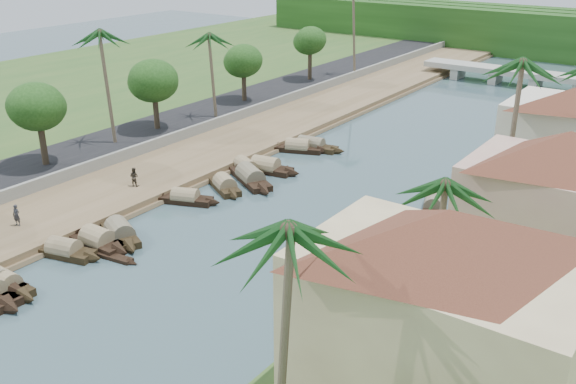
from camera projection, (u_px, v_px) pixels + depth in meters
The scene contains 36 objects.
ground at pixel (170, 290), 42.02m from camera, with size 220.00×220.00×0.00m, color #3C535A.
left_bank at pixel (198, 155), 65.50m from camera, with size 10.00×180.00×0.80m, color brown.
right_bank at pixel (553, 245), 46.65m from camera, with size 16.00×180.00×1.20m, color #2A5020.
road at pixel (141, 138), 69.95m from camera, with size 8.00×180.00×1.40m, color black.
retaining_wall at pixel (169, 139), 67.39m from camera, with size 0.40×180.00×1.10m, color slate.
far_left_fill at pixel (2, 103), 84.17m from camera, with size 45.00×220.00×1.35m, color #2A5020.
treeline at pixel (566, 35), 115.73m from camera, with size 120.00×14.00×8.00m.
bridge at pixel (516, 74), 95.54m from camera, with size 28.00×4.00×2.40m.
building_near at pixel (439, 315), 27.89m from camera, with size 14.85×14.85×10.20m.
building_mid at pixel (558, 205), 39.49m from camera, with size 14.11×14.11×9.70m.
sampan_2 at pixel (2, 283), 41.96m from camera, with size 7.16×1.67×1.93m.
sampan_4 at pixel (64, 251), 46.22m from camera, with size 6.66×3.02×1.90m.
sampan_5 at pixel (98, 241), 47.61m from camera, with size 6.64×1.91×2.14m.
sampan_6 at pixel (120, 233), 48.82m from camera, with size 7.06×4.35×2.12m.
sampan_7 at pixel (185, 198), 55.12m from camera, with size 6.56×3.63×1.80m.
sampan_8 at pixel (225, 186), 57.83m from camera, with size 6.09×4.33×1.96m.
sampan_9 at pixel (250, 177), 59.70m from camera, with size 8.53×5.79×2.23m.
sampan_10 at pixel (245, 168), 62.20m from camera, with size 6.64×3.94×1.88m.
sampan_11 at pixel (266, 167), 62.18m from camera, with size 7.66×2.92×2.16m.
sampan_12 at pixel (311, 146), 68.44m from camera, with size 8.16×2.52×1.95m.
sampan_13 at pixel (298, 148), 67.77m from camera, with size 7.17×4.06×1.99m.
sampan_15 at pixel (354, 278), 42.65m from camera, with size 2.31×7.63×2.04m.
sampan_16 at pixel (434, 204), 53.97m from camera, with size 4.03×8.15×2.01m.
canoe_1 at pixel (112, 257), 45.95m from camera, with size 4.73×1.39×0.75m.
canoe_2 at pixel (253, 179), 60.30m from camera, with size 5.75×3.01×0.85m.
palm_0 at pixel (279, 232), 23.24m from camera, with size 3.20×3.20×12.39m.
palm_1 at pixel (444, 186), 33.55m from camera, with size 3.20×3.20×9.98m.
palm_2 at pixel (522, 66), 44.00m from camera, with size 3.20×3.20×13.83m.
palm_5 at pixel (103, 35), 62.22m from camera, with size 3.20×3.20×12.74m.
palm_6 at pixel (212, 37), 71.92m from camera, with size 3.20×3.20×10.92m.
tree_2 at pixel (38, 108), 58.16m from camera, with size 5.13×5.13×7.62m.
tree_3 at pixel (154, 82), 68.97m from camera, with size 5.37×5.37×7.49m.
tree_4 at pixel (243, 62), 80.56m from camera, with size 4.73×4.73×6.97m.
tree_5 at pixel (310, 41), 91.76m from camera, with size 4.47×4.47×7.39m.
person_near at pixel (16, 215), 48.90m from camera, with size 0.62×0.41×1.70m, color #27282E.
person_far at pixel (134, 177), 56.43m from camera, with size 0.83×0.64×1.70m, color #383227.
Camera 1 is at (27.42, -25.13, 21.99)m, focal length 40.00 mm.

